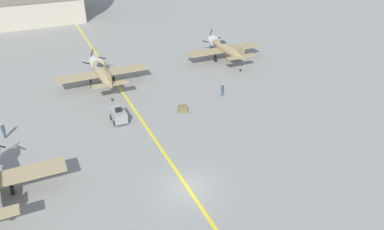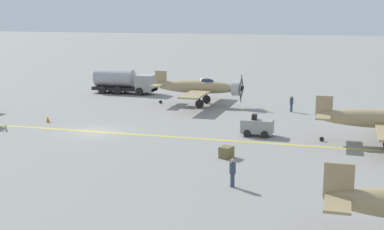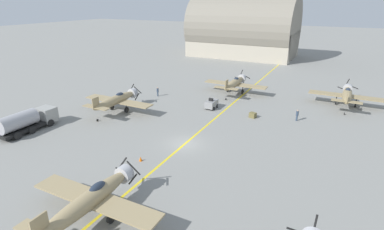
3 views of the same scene
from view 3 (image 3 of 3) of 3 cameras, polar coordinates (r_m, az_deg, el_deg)
ground_plane at (r=37.46m, az=-1.33°, el=-5.49°), size 400.00×400.00×0.00m
taxiway_stripe at (r=37.45m, az=-1.33°, el=-5.49°), size 0.30×160.00×0.01m
airplane_far_center at (r=57.61m, az=8.16°, el=6.03°), size 12.00×9.98×3.70m
airplane_far_right at (r=56.17m, az=27.45°, el=3.44°), size 12.00×9.98×3.73m
airplane_near_center at (r=25.88m, az=-18.59°, el=-14.89°), size 12.00×9.98×3.65m
airplane_mid_left at (r=48.77m, az=-14.13°, el=2.83°), size 12.00×9.98×3.65m
fuel_tanker at (r=46.16m, az=-28.79°, el=-0.93°), size 2.67×8.00×2.98m
tow_tractor at (r=49.36m, az=3.73°, el=2.16°), size 1.57×2.60×1.79m
ground_crew_walking at (r=46.73m, az=19.39°, el=0.04°), size 0.37×0.37×1.71m
ground_crew_inspecting at (r=56.00m, az=-6.56°, el=4.50°), size 0.37×0.37×1.69m
supply_crate_by_tanker at (r=46.39m, az=11.49°, el=-0.02°), size 1.12×1.01×0.79m
traffic_cone at (r=34.04m, az=-9.78°, el=-8.21°), size 0.36×0.36×0.55m
hangar at (r=98.53m, az=9.74°, el=15.34°), size 31.62×19.91×19.91m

